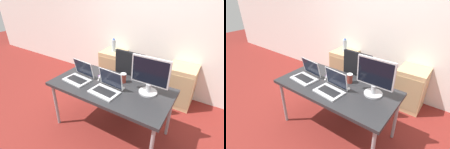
{
  "view_description": "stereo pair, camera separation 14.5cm",
  "coord_description": "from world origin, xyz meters",
  "views": [
    {
      "loc": [
        1.03,
        -1.58,
        1.89
      ],
      "look_at": [
        0.0,
        0.04,
        0.87
      ],
      "focal_mm": 28.0,
      "sensor_mm": 36.0,
      "label": 1
    },
    {
      "loc": [
        1.15,
        -1.5,
        1.89
      ],
      "look_at": [
        0.0,
        0.04,
        0.87
      ],
      "focal_mm": 28.0,
      "sensor_mm": 36.0,
      "label": 2
    }
  ],
  "objects": [
    {
      "name": "ground_plane",
      "position": [
        0.0,
        0.0,
        0.0
      ],
      "size": [
        14.0,
        14.0,
        0.0
      ],
      "primitive_type": "plane",
      "color": "maroon"
    },
    {
      "name": "wall_back",
      "position": [
        0.0,
        1.4,
        1.3
      ],
      "size": [
        10.0,
        0.05,
        2.6
      ],
      "color": "white",
      "rests_on": "ground_plane"
    },
    {
      "name": "desk",
      "position": [
        0.0,
        0.0,
        0.67
      ],
      "size": [
        1.55,
        0.77,
        0.72
      ],
      "color": "#28282B",
      "rests_on": "ground_plane"
    },
    {
      "name": "office_chair",
      "position": [
        0.05,
        0.62,
        0.39
      ],
      "size": [
        0.56,
        0.57,
        1.05
      ],
      "color": "#232326",
      "rests_on": "ground_plane"
    },
    {
      "name": "cabinet_left",
      "position": [
        -0.67,
        1.14,
        0.35
      ],
      "size": [
        0.44,
        0.45,
        0.7
      ],
      "color": "tan",
      "rests_on": "ground_plane"
    },
    {
      "name": "cabinet_right",
      "position": [
        0.65,
        1.14,
        0.35
      ],
      "size": [
        0.44,
        0.45,
        0.7
      ],
      "color": "tan",
      "rests_on": "ground_plane"
    },
    {
      "name": "water_bottle",
      "position": [
        -0.67,
        1.15,
        0.81
      ],
      "size": [
        0.08,
        0.08,
        0.25
      ],
      "color": "silver",
      "rests_on": "cabinet_left"
    },
    {
      "name": "laptop_left",
      "position": [
        0.02,
        -0.12,
        0.77
      ],
      "size": [
        0.36,
        0.3,
        0.25
      ],
      "color": "silver",
      "rests_on": "desk"
    },
    {
      "name": "laptop_right",
      "position": [
        -0.45,
        -0.08,
        0.77
      ],
      "size": [
        0.37,
        0.31,
        0.25
      ],
      "color": "silver",
      "rests_on": "desk"
    },
    {
      "name": "monitor",
      "position": [
        0.46,
        0.11,
        0.95
      ],
      "size": [
        0.45,
        0.22,
        0.45
      ],
      "color": "#B7B7BC",
      "rests_on": "desk"
    },
    {
      "name": "mouse",
      "position": [
        0.18,
        0.02,
        0.73
      ],
      "size": [
        0.04,
        0.06,
        0.03
      ],
      "color": "silver",
      "rests_on": "desk"
    },
    {
      "name": "coffee_cup_white",
      "position": [
        -0.05,
        0.16,
        0.76
      ],
      "size": [
        0.07,
        0.07,
        0.09
      ],
      "color": "white",
      "rests_on": "desk"
    },
    {
      "name": "coffee_cup_brown",
      "position": [
        0.09,
        0.17,
        0.78
      ],
      "size": [
        0.08,
        0.08,
        0.13
      ],
      "color": "maroon",
      "rests_on": "desk"
    },
    {
      "name": "scissors",
      "position": [
        -0.25,
        0.1,
        0.72
      ],
      "size": [
        0.1,
        0.16,
        0.01
      ],
      "color": "#B2B2B7",
      "rests_on": "desk"
    }
  ]
}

